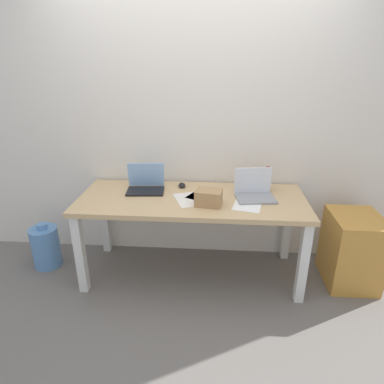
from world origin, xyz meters
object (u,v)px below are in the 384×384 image
(computer_mouse, at_px, (182,185))
(water_cooler_jug, at_px, (46,247))
(laptop_right, at_px, (255,192))
(filing_cabinet, at_px, (352,250))
(beer_bottle, at_px, (267,181))
(cardboard_box, at_px, (209,198))
(laptop_left, at_px, (146,185))
(desk, at_px, (192,208))

(computer_mouse, height_order, water_cooler_jug, computer_mouse)
(laptop_right, relative_size, water_cooler_jug, 0.80)
(laptop_right, height_order, filing_cabinet, laptop_right)
(beer_bottle, height_order, cardboard_box, beer_bottle)
(laptop_left, bearing_deg, water_cooler_jug, -173.48)
(laptop_left, distance_m, water_cooler_jug, 1.12)
(water_cooler_jug, relative_size, filing_cabinet, 0.70)
(laptop_right, xyz_separation_m, beer_bottle, (0.12, 0.17, 0.04))
(laptop_left, relative_size, cardboard_box, 1.64)
(water_cooler_jug, bearing_deg, computer_mouse, 9.74)
(cardboard_box, xyz_separation_m, water_cooler_jug, (-1.50, 0.15, -0.61))
(laptop_right, bearing_deg, filing_cabinet, -3.60)
(beer_bottle, bearing_deg, laptop_right, -125.63)
(laptop_left, bearing_deg, cardboard_box, -25.31)
(laptop_left, relative_size, laptop_right, 0.97)
(desk, distance_m, laptop_left, 0.46)
(beer_bottle, distance_m, filing_cabinet, 0.91)
(laptop_right, relative_size, beer_bottle, 1.57)
(desk, height_order, cardboard_box, cardboard_box)
(laptop_right, bearing_deg, laptop_left, 174.48)
(desk, distance_m, computer_mouse, 0.28)
(beer_bottle, height_order, filing_cabinet, beer_bottle)
(laptop_right, distance_m, filing_cabinet, 0.97)
(beer_bottle, relative_size, computer_mouse, 2.19)
(water_cooler_jug, bearing_deg, desk, -0.86)
(laptop_left, xyz_separation_m, computer_mouse, (0.31, 0.11, -0.04))
(desk, distance_m, filing_cabinet, 1.40)
(water_cooler_jug, height_order, filing_cabinet, filing_cabinet)
(laptop_left, height_order, laptop_right, laptop_right)
(filing_cabinet, bearing_deg, laptop_right, 176.40)
(cardboard_box, bearing_deg, computer_mouse, 123.93)
(beer_bottle, xyz_separation_m, filing_cabinet, (0.72, -0.22, -0.52))
(desk, bearing_deg, laptop_right, 4.30)
(filing_cabinet, bearing_deg, beer_bottle, 162.81)
(beer_bottle, bearing_deg, laptop_left, -175.63)
(computer_mouse, bearing_deg, cardboard_box, -69.37)
(desk, relative_size, beer_bottle, 8.59)
(computer_mouse, bearing_deg, water_cooler_jug, 176.43)
(computer_mouse, relative_size, water_cooler_jug, 0.23)
(laptop_right, xyz_separation_m, filing_cabinet, (0.84, -0.05, -0.48))
(computer_mouse, xyz_separation_m, filing_cabinet, (1.46, -0.25, -0.45))
(laptop_left, height_order, cardboard_box, laptop_left)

